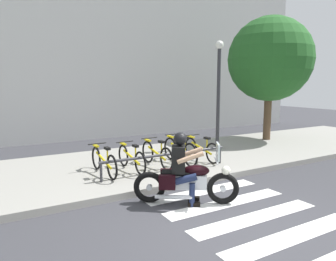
% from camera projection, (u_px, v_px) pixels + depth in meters
% --- Properties ---
extents(ground_plane, '(48.00, 48.00, 0.00)m').
position_uv_depth(ground_plane, '(232.00, 224.00, 5.39)').
color(ground_plane, '#38383D').
extents(sidewalk, '(24.00, 4.40, 0.15)m').
position_uv_depth(sidewalk, '(133.00, 165.00, 8.97)').
color(sidewalk, gray).
rests_on(sidewalk, ground).
extents(crosswalk_stripe_1, '(2.80, 0.40, 0.01)m').
position_uv_depth(crosswalk_stripe_1, '(293.00, 236.00, 4.97)').
color(crosswalk_stripe_1, white).
rests_on(crosswalk_stripe_1, ground).
extents(crosswalk_stripe_2, '(2.80, 0.40, 0.01)m').
position_uv_depth(crosswalk_stripe_2, '(256.00, 217.00, 5.66)').
color(crosswalk_stripe_2, white).
rests_on(crosswalk_stripe_2, ground).
extents(crosswalk_stripe_3, '(2.80, 0.40, 0.01)m').
position_uv_depth(crosswalk_stripe_3, '(227.00, 203.00, 6.34)').
color(crosswalk_stripe_3, white).
rests_on(crosswalk_stripe_3, ground).
extents(crosswalk_stripe_4, '(2.80, 0.40, 0.01)m').
position_uv_depth(crosswalk_stripe_4, '(203.00, 191.00, 7.03)').
color(crosswalk_stripe_4, white).
rests_on(crosswalk_stripe_4, ground).
extents(motorcycle, '(1.83, 1.25, 1.23)m').
position_uv_depth(motorcycle, '(186.00, 181.00, 6.27)').
color(motorcycle, black).
rests_on(motorcycle, ground).
extents(rider, '(0.77, 0.73, 1.44)m').
position_uv_depth(rider, '(183.00, 163.00, 6.22)').
color(rider, black).
rests_on(rider, ground).
extents(bicycle_0, '(0.48, 1.69, 0.73)m').
position_uv_depth(bicycle_0, '(104.00, 161.00, 7.75)').
color(bicycle_0, black).
rests_on(bicycle_0, sidewalk).
extents(bicycle_1, '(0.48, 1.60, 0.72)m').
position_uv_depth(bicycle_1, '(131.00, 158.00, 8.12)').
color(bicycle_1, black).
rests_on(bicycle_1, sidewalk).
extents(bicycle_2, '(0.48, 1.64, 0.75)m').
position_uv_depth(bicycle_2, '(157.00, 154.00, 8.48)').
color(bicycle_2, black).
rests_on(bicycle_2, sidewalk).
extents(bicycle_3, '(0.48, 1.66, 0.80)m').
position_uv_depth(bicycle_3, '(180.00, 151.00, 8.84)').
color(bicycle_3, black).
rests_on(bicycle_3, sidewalk).
extents(bicycle_4, '(0.48, 1.63, 0.72)m').
position_uv_depth(bicycle_4, '(201.00, 149.00, 9.22)').
color(bicycle_4, black).
rests_on(bicycle_4, sidewalk).
extents(bike_rack, '(3.55, 0.07, 0.49)m').
position_uv_depth(bike_rack, '(167.00, 156.00, 8.00)').
color(bike_rack, '#333338').
rests_on(bike_rack, sidewalk).
extents(street_lamp, '(0.28, 0.28, 3.78)m').
position_uv_depth(street_lamp, '(219.00, 85.00, 10.64)').
color(street_lamp, '#2D2D33').
rests_on(street_lamp, ground).
extents(tree_near_rack, '(3.26, 3.26, 4.95)m').
position_uv_depth(tree_near_rack, '(270.00, 59.00, 12.25)').
color(tree_near_rack, brown).
rests_on(tree_near_rack, ground).
extents(building_backdrop, '(24.00, 1.20, 9.96)m').
position_uv_depth(building_backdrop, '(75.00, 20.00, 13.12)').
color(building_backdrop, '#A4A4A4').
rests_on(building_backdrop, ground).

